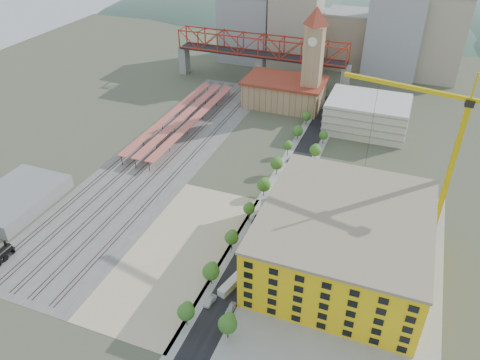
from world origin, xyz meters
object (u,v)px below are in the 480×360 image
at_px(tower_crane, 447,137).
at_px(site_trailer_a, 231,285).
at_px(site_trailer_d, 276,202).
at_px(site_trailer_b, 248,253).
at_px(car_0, 210,301).
at_px(clock_tower, 314,51).
at_px(site_trailer_c, 258,233).
at_px(construction_building, 344,240).

xyz_separation_m(tower_crane, site_trailer_a, (-47.50, -47.43, -30.57)).
bearing_deg(site_trailer_d, site_trailer_a, -106.04).
relative_size(tower_crane, site_trailer_b, 5.95).
xyz_separation_m(site_trailer_a, site_trailer_b, (0.00, 13.41, -0.01)).
bearing_deg(car_0, clock_tower, 100.45).
xyz_separation_m(tower_crane, site_trailer_b, (-47.50, -34.02, -30.58)).
height_order(site_trailer_b, site_trailer_c, site_trailer_c).
bearing_deg(site_trailer_a, car_0, -98.51).
bearing_deg(construction_building, site_trailer_a, -143.00).
bearing_deg(clock_tower, construction_building, -71.22).
height_order(site_trailer_a, car_0, site_trailer_a).
height_order(site_trailer_c, car_0, site_trailer_c).
bearing_deg(clock_tower, site_trailer_a, -86.17).
height_order(construction_building, site_trailer_a, construction_building).
distance_m(clock_tower, site_trailer_d, 83.64).
bearing_deg(site_trailer_d, construction_building, -55.48).
relative_size(clock_tower, site_trailer_b, 6.01).
xyz_separation_m(site_trailer_b, site_trailer_d, (0.00, 27.57, 0.07)).
distance_m(site_trailer_a, car_0, 7.59).
distance_m(site_trailer_b, site_trailer_c, 9.74).
bearing_deg(tower_crane, site_trailer_a, -135.04).
distance_m(clock_tower, tower_crane, 91.08).
distance_m(clock_tower, construction_building, 107.36).
bearing_deg(site_trailer_c, site_trailer_a, -76.31).
bearing_deg(site_trailer_d, tower_crane, -8.31).
xyz_separation_m(clock_tower, site_trailer_d, (8.00, -78.60, -27.44)).
bearing_deg(clock_tower, site_trailer_d, -84.19).
bearing_deg(site_trailer_b, site_trailer_d, 79.89).
bearing_deg(site_trailer_c, site_trailer_b, -76.31).
height_order(site_trailer_b, car_0, site_trailer_b).
bearing_deg(tower_crane, site_trailer_c, -152.93).
height_order(construction_building, site_trailer_c, construction_building).
xyz_separation_m(clock_tower, site_trailer_c, (8.00, -96.43, -27.49)).
relative_size(site_trailer_b, car_0, 1.85).
height_order(site_trailer_a, site_trailer_d, site_trailer_d).
height_order(construction_building, tower_crane, tower_crane).
relative_size(clock_tower, construction_building, 1.03).
bearing_deg(site_trailer_a, clock_tower, 108.63).
distance_m(construction_building, site_trailer_c, 27.50).
bearing_deg(clock_tower, car_0, -87.74).
bearing_deg(tower_crane, construction_building, -127.68).
bearing_deg(car_0, site_trailer_b, 89.81).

